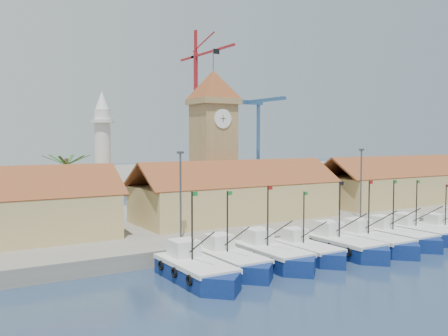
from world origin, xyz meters
TOP-DOWN VIEW (x-y plane):
  - ground at (0.00, 0.00)m, footprint 400.00×400.00m
  - quay at (0.00, 24.00)m, footprint 140.00×32.00m
  - terminal at (0.00, 110.00)m, footprint 240.00×80.00m
  - boat_0 at (-15.42, 2.01)m, footprint 3.78×10.35m
  - boat_1 at (-11.21, 3.26)m, footprint 3.62×9.92m
  - boat_2 at (-6.77, 3.12)m, footprint 3.76×10.31m
  - boat_3 at (-2.45, 3.11)m, footprint 3.36×9.21m
  - boat_4 at (2.00, 2.62)m, footprint 3.79×10.38m
  - boat_5 at (6.06, 2.42)m, footprint 3.76×10.31m
  - boat_6 at (10.46, 2.89)m, footprint 3.67×10.05m
  - boat_7 at (14.83, 3.23)m, footprint 3.56×9.75m
  - hall_center at (0.00, 20.00)m, footprint 27.04×10.13m
  - hall_right at (32.00, 20.00)m, footprint 31.20×10.13m
  - clock_tower at (0.00, 26.00)m, footprint 5.80×5.80m
  - minaret at (-15.00, 28.00)m, footprint 3.00×3.00m
  - palm_tree at (-20.00, 26.00)m, footprint 5.60×5.03m
  - lamp_posts at (0.50, 12.00)m, footprint 80.70×0.25m
  - crane_red_right at (39.48, 103.66)m, footprint 1.00×32.48m
  - gantry at (62.00, 106.65)m, footprint 13.00×22.00m

SIDE VIEW (x-z plane):
  - ground at x=0.00m, z-range 0.00..0.00m
  - boat_3 at x=-2.45m, z-range -2.76..4.20m
  - quay at x=0.00m, z-range 0.00..1.50m
  - boat_7 at x=14.83m, z-range -2.93..4.45m
  - boat_1 at x=-11.21m, z-range -2.98..4.53m
  - boat_6 at x=10.46m, z-range -3.02..4.59m
  - boat_2 at x=-6.77m, z-range -3.09..4.70m
  - boat_5 at x=6.06m, z-range -3.09..4.71m
  - boat_0 at x=-15.42m, z-range -3.11..4.72m
  - boat_4 at x=2.00m, z-range -3.12..4.74m
  - terminal at x=0.00m, z-range 0.00..2.00m
  - hall_center at x=0.00m, z-range 0.18..7.79m
  - hall_right at x=32.00m, z-range 0.18..7.79m
  - palm_tree at x=-20.00m, z-range 2.05..10.44m
  - lamp_posts at x=0.50m, z-range 1.96..10.99m
  - minaret at x=-15.00m, z-range 1.58..17.88m
  - clock_tower at x=0.00m, z-range 0.61..23.31m
  - gantry at x=62.00m, z-range 8.44..31.64m
  - crane_red_right at x=39.48m, z-range 4.38..48.01m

